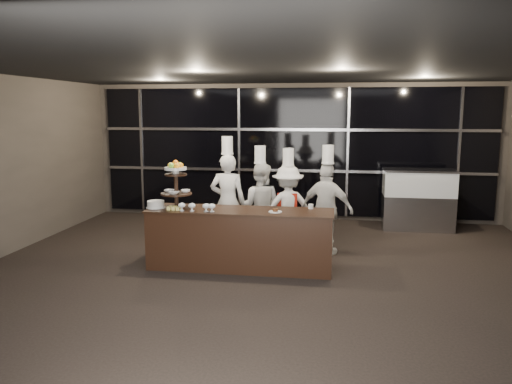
% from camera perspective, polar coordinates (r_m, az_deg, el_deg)
% --- Properties ---
extents(room, '(10.00, 10.00, 10.00)m').
position_cam_1_polar(room, '(6.22, 0.34, 0.88)').
color(room, black).
rests_on(room, ground).
extents(window_wall, '(8.60, 0.10, 2.80)m').
position_cam_1_polar(window_wall, '(11.09, 4.20, 4.57)').
color(window_wall, black).
rests_on(window_wall, ground).
extents(buffet_counter, '(2.84, 0.74, 0.92)m').
position_cam_1_polar(buffet_counter, '(7.69, -1.83, -5.36)').
color(buffet_counter, black).
rests_on(buffet_counter, ground).
extents(display_stand, '(0.48, 0.48, 0.74)m').
position_cam_1_polar(display_stand, '(7.77, -9.13, 1.25)').
color(display_stand, black).
rests_on(display_stand, buffet_counter).
extents(compotes, '(0.57, 0.11, 0.12)m').
position_cam_1_polar(compotes, '(7.50, -6.66, -1.60)').
color(compotes, silver).
rests_on(compotes, buffet_counter).
extents(layer_cake, '(0.30, 0.30, 0.11)m').
position_cam_1_polar(layer_cake, '(7.88, -11.38, -1.39)').
color(layer_cake, white).
rests_on(layer_cake, buffet_counter).
extents(pastry_squares, '(0.20, 0.13, 0.05)m').
position_cam_1_polar(pastry_squares, '(7.67, -9.33, -1.82)').
color(pastry_squares, '#F3E477').
rests_on(pastry_squares, buffet_counter).
extents(small_plate, '(0.20, 0.20, 0.05)m').
position_cam_1_polar(small_plate, '(7.41, 2.21, -2.20)').
color(small_plate, white).
rests_on(small_plate, buffet_counter).
extents(chef_cup, '(0.08, 0.08, 0.07)m').
position_cam_1_polar(chef_cup, '(7.70, 6.28, -1.65)').
color(chef_cup, white).
rests_on(chef_cup, buffet_counter).
extents(display_case, '(1.41, 0.62, 1.24)m').
position_cam_1_polar(display_case, '(10.66, 18.06, -0.48)').
color(display_case, '#A5A5AA').
rests_on(display_case, ground).
extents(chef_a, '(0.63, 0.43, 1.98)m').
position_cam_1_polar(chef_a, '(8.66, -3.24, -0.98)').
color(chef_a, silver).
rests_on(chef_a, ground).
extents(chef_b, '(0.77, 0.61, 1.82)m').
position_cam_1_polar(chef_b, '(8.71, 0.47, -1.53)').
color(chef_b, silver).
rests_on(chef_b, ground).
extents(chef_c, '(1.07, 0.81, 1.78)m').
position_cam_1_polar(chef_c, '(8.69, 3.65, -1.73)').
color(chef_c, white).
rests_on(chef_c, ground).
extents(chef_d, '(0.99, 0.67, 1.85)m').
position_cam_1_polar(chef_d, '(8.42, 8.09, -1.85)').
color(chef_d, white).
rests_on(chef_d, ground).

